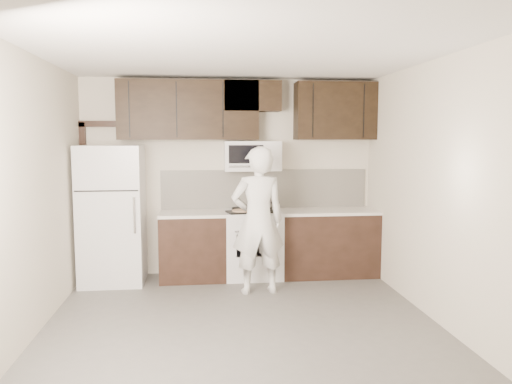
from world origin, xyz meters
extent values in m
plane|color=#565451|center=(0.00, 0.00, 0.00)|extent=(4.50, 4.50, 0.00)
plane|color=beige|center=(0.00, 2.25, 1.35)|extent=(4.00, 0.00, 4.00)
plane|color=white|center=(0.00, 0.00, 2.70)|extent=(4.50, 4.50, 0.00)
cube|color=black|center=(-0.52, 1.94, 0.43)|extent=(0.87, 0.62, 0.87)
cube|color=black|center=(1.34, 1.94, 0.43)|extent=(1.32, 0.62, 0.87)
cube|color=silver|center=(-0.52, 1.94, 0.89)|extent=(0.87, 0.64, 0.04)
cube|color=silver|center=(1.34, 1.94, 0.89)|extent=(1.32, 0.64, 0.04)
cube|color=silver|center=(0.30, 1.94, 0.45)|extent=(0.76, 0.62, 0.89)
cube|color=silver|center=(0.30, 1.94, 0.90)|extent=(0.76, 0.62, 0.02)
cube|color=black|center=(0.30, 1.63, 0.50)|extent=(0.50, 0.01, 0.30)
cylinder|color=silver|center=(0.30, 1.60, 0.70)|extent=(0.55, 0.02, 0.02)
cylinder|color=black|center=(0.12, 1.79, 0.93)|extent=(0.20, 0.20, 0.03)
cylinder|color=black|center=(0.48, 1.79, 0.93)|extent=(0.20, 0.20, 0.03)
cylinder|color=black|center=(0.12, 2.09, 0.93)|extent=(0.20, 0.20, 0.03)
cylinder|color=black|center=(0.48, 2.09, 0.93)|extent=(0.20, 0.20, 0.03)
cube|color=beige|center=(0.50, 2.24, 1.18)|extent=(2.90, 0.02, 0.54)
cube|color=black|center=(-0.55, 2.08, 2.26)|extent=(1.85, 0.35, 0.78)
cube|color=black|center=(1.45, 2.08, 2.26)|extent=(1.10, 0.35, 0.78)
cube|color=black|center=(0.30, 2.08, 2.45)|extent=(0.76, 0.35, 0.40)
cube|color=silver|center=(0.30, 2.06, 1.65)|extent=(0.76, 0.38, 0.40)
cube|color=black|center=(0.20, 1.86, 1.68)|extent=(0.46, 0.01, 0.24)
cube|color=silver|center=(0.56, 1.86, 1.68)|extent=(0.18, 0.01, 0.24)
cylinder|color=silver|center=(0.20, 1.84, 1.52)|extent=(0.46, 0.02, 0.02)
cube|color=silver|center=(-1.55, 1.89, 0.90)|extent=(0.80, 0.72, 1.80)
cube|color=black|center=(-1.55, 1.53, 1.25)|extent=(0.77, 0.01, 0.02)
cylinder|color=silver|center=(-1.22, 1.50, 0.95)|extent=(0.03, 0.03, 0.45)
cube|color=black|center=(-1.96, 2.21, 1.05)|extent=(0.08, 0.08, 2.10)
cube|color=black|center=(-1.75, 2.21, 2.08)|extent=(0.50, 0.08, 0.08)
cylinder|color=silver|center=(0.48, 2.09, 0.98)|extent=(0.17, 0.17, 0.13)
sphere|color=black|center=(0.48, 2.09, 1.06)|extent=(0.04, 0.04, 0.04)
cylinder|color=black|center=(0.61, 2.11, 1.00)|extent=(0.17, 0.05, 0.02)
cube|color=black|center=(0.13, 1.81, 0.92)|extent=(0.42, 0.35, 0.02)
cylinder|color=tan|center=(0.13, 1.81, 0.94)|extent=(0.30, 0.30, 0.02)
imported|color=silver|center=(0.28, 1.24, 0.90)|extent=(0.70, 0.50, 1.80)
camera|label=1|loc=(-0.41, -4.69, 1.90)|focal=35.00mm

